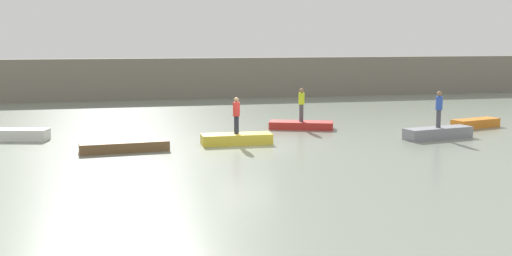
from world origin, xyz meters
The scene contains 11 objects.
ground_plane centered at (0.00, 0.00, 0.00)m, with size 120.00×120.00×0.00m, color gray.
embankment_wall centered at (0.00, 22.61, 1.62)m, with size 80.00×1.20×3.23m, color gray.
rowboat_white centered at (-10.70, 4.28, 0.27)m, with size 3.72×0.92×0.53m, color white.
rowboat_brown centered at (-5.38, 0.06, 0.21)m, with size 3.75×1.09×0.43m, color brown.
rowboat_yellow centered at (-0.34, 0.73, 0.24)m, with size 3.21×1.06×0.48m, color gold.
rowboat_red centered at (3.96, 4.71, 0.20)m, with size 3.38×1.18×0.40m, color red.
rowboat_grey centered at (9.50, 0.22, 0.27)m, with size 3.54×0.94×0.53m, color gray.
rowboat_orange centered at (13.38, 3.14, 0.23)m, with size 2.83×0.92×0.46m, color orange.
person_red_shirt centered at (-0.34, 0.73, 1.41)m, with size 0.32×0.32×1.68m.
person_blue_shirt centered at (9.50, 0.22, 1.52)m, with size 0.32×0.32×1.76m.
person_hiviz_shirt centered at (3.96, 4.71, 1.40)m, with size 0.32×0.32×1.78m.
Camera 1 is at (-5.66, -26.72, 4.84)m, focal length 43.45 mm.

